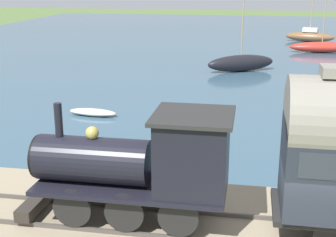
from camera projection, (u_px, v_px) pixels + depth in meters
name	position (u px, v px, depth m)	size (l,w,h in m)	color
harbor_water	(264.00, 42.00, 53.06)	(80.00, 80.00, 0.01)	#38566B
steam_locomotive	(145.00, 161.00, 12.29)	(2.05, 5.70, 3.16)	black
sailboat_black	(241.00, 63.00, 36.31)	(3.85, 5.51, 7.24)	black
sailboat_brown	(310.00, 36.00, 53.41)	(3.00, 5.72, 6.57)	brown
sailboat_red	(322.00, 47.00, 45.65)	(2.19, 6.30, 9.39)	#B72D23
rowboat_near_shore	(93.00, 112.00, 24.67)	(1.08, 2.68, 0.35)	beige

